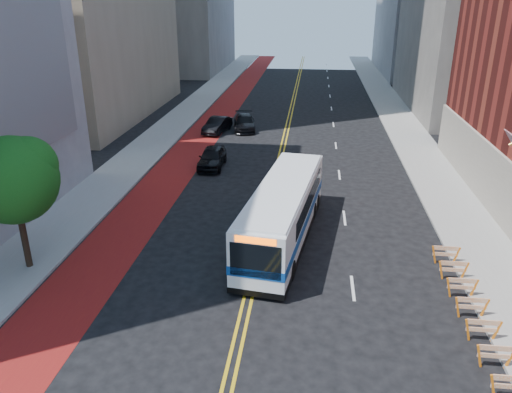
{
  "coord_description": "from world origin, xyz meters",
  "views": [
    {
      "loc": [
        2.57,
        -14.53,
        12.86
      ],
      "look_at": [
        -0.03,
        8.0,
        3.63
      ],
      "focal_mm": 35.0,
      "sensor_mm": 36.0,
      "label": 1
    }
  ],
  "objects": [
    {
      "name": "ground",
      "position": [
        0.0,
        0.0,
        0.0
      ],
      "size": [
        160.0,
        160.0,
        0.0
      ],
      "primitive_type": "plane",
      "color": "black",
      "rests_on": "ground"
    },
    {
      "name": "sidewalk_left",
      "position": [
        -12.0,
        30.0,
        0.07
      ],
      "size": [
        4.0,
        140.0,
        0.15
      ],
      "primitive_type": "cube",
      "color": "gray",
      "rests_on": "ground"
    },
    {
      "name": "sidewalk_right",
      "position": [
        12.0,
        30.0,
        0.07
      ],
      "size": [
        4.0,
        140.0,
        0.15
      ],
      "primitive_type": "cube",
      "color": "gray",
      "rests_on": "ground"
    },
    {
      "name": "bus_lane_paint",
      "position": [
        -8.1,
        30.0,
        0.0
      ],
      "size": [
        3.6,
        140.0,
        0.01
      ],
      "primitive_type": "cube",
      "color": "maroon",
      "rests_on": "ground"
    },
    {
      "name": "center_line_inner",
      "position": [
        -0.18,
        30.0,
        0.0
      ],
      "size": [
        0.14,
        140.0,
        0.01
      ],
      "primitive_type": "cube",
      "color": "gold",
      "rests_on": "ground"
    },
    {
      "name": "center_line_outer",
      "position": [
        0.18,
        30.0,
        0.0
      ],
      "size": [
        0.14,
        140.0,
        0.01
      ],
      "primitive_type": "cube",
      "color": "gold",
      "rests_on": "ground"
    },
    {
      "name": "lane_dashes",
      "position": [
        4.8,
        38.0,
        0.01
      ],
      "size": [
        0.14,
        98.2,
        0.01
      ],
      "color": "silver",
      "rests_on": "ground"
    },
    {
      "name": "construction_barriers",
      "position": [
        9.6,
        3.42,
        0.68
      ],
      "size": [
        1.42,
        10.91,
        1.0
      ],
      "color": "orange",
      "rests_on": "ground"
    },
    {
      "name": "street_tree",
      "position": [
        -11.24,
        6.04,
        4.91
      ],
      "size": [
        4.2,
        4.2,
        6.7
      ],
      "color": "black",
      "rests_on": "sidewalk_left"
    },
    {
      "name": "transit_bus",
      "position": [
        1.2,
        10.6,
        1.75
      ],
      "size": [
        4.31,
        12.48,
        3.36
      ],
      "rotation": [
        0.0,
        0.0,
        -0.14
      ],
      "color": "white",
      "rests_on": "ground"
    },
    {
      "name": "car_a",
      "position": [
        -5.25,
        22.74,
        0.8
      ],
      "size": [
        1.96,
        4.7,
        1.59
      ],
      "primitive_type": "imported",
      "rotation": [
        0.0,
        0.0,
        0.02
      ],
      "color": "black",
      "rests_on": "ground"
    },
    {
      "name": "car_b",
      "position": [
        -6.84,
        33.38,
        0.75
      ],
      "size": [
        2.45,
        4.78,
        1.5
      ],
      "primitive_type": "imported",
      "rotation": [
        0.0,
        0.0,
        -0.2
      ],
      "color": "black",
      "rests_on": "ground"
    },
    {
      "name": "car_c",
      "position": [
        -4.29,
        34.74,
        0.75
      ],
      "size": [
        2.89,
        5.41,
        1.49
      ],
      "primitive_type": "imported",
      "rotation": [
        0.0,
        0.0,
        0.16
      ],
      "color": "black",
      "rests_on": "ground"
    }
  ]
}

